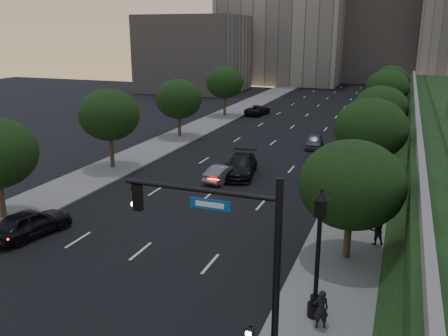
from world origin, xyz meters
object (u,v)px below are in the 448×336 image
at_px(pedestrian_c, 361,207).
at_px(sedan_mid_left, 223,173).
at_px(sedan_near_right, 240,166).
at_px(street_lamp, 318,260).
at_px(pedestrian_a, 321,309).
at_px(sedan_near_left, 31,223).
at_px(sedan_far_left, 258,110).
at_px(traffic_signal_mast, 244,271).
at_px(sedan_far_right, 314,141).
at_px(pedestrian_b, 377,231).

bearing_deg(pedestrian_c, sedan_mid_left, -59.69).
bearing_deg(sedan_near_right, pedestrian_c, -44.14).
distance_m(street_lamp, pedestrian_a, 1.85).
xyz_separation_m(sedan_near_left, sedan_far_left, (0.37, 43.23, -0.13)).
bearing_deg(sedan_near_left, pedestrian_c, -140.48).
distance_m(traffic_signal_mast, pedestrian_c, 14.97).
distance_m(sedan_near_left, sedan_far_right, 29.03).
relative_size(pedestrian_a, pedestrian_c, 0.88).
bearing_deg(sedan_near_right, pedestrian_b, -51.26).
distance_m(pedestrian_b, pedestrian_c, 3.15).
bearing_deg(sedan_far_right, sedan_near_left, -117.42).
height_order(sedan_mid_left, sedan_far_right, sedan_far_right).
bearing_deg(pedestrian_b, sedan_mid_left, -53.21).
bearing_deg(street_lamp, sedan_far_left, 109.55).
xyz_separation_m(sedan_near_left, sedan_mid_left, (6.58, 13.48, -0.16)).
bearing_deg(pedestrian_c, sedan_near_left, -8.75).
relative_size(traffic_signal_mast, pedestrian_c, 3.83).
bearing_deg(sedan_far_left, pedestrian_a, 116.69).
bearing_deg(sedan_near_right, sedan_far_right, 61.63).
bearing_deg(sedan_far_left, sedan_near_left, 96.55).
bearing_deg(pedestrian_b, sedan_near_left, -2.71).
bearing_deg(sedan_far_left, pedestrian_b, 122.65).
relative_size(street_lamp, sedan_far_right, 1.42).
relative_size(traffic_signal_mast, sedan_mid_left, 1.78).
relative_size(sedan_near_right, pedestrian_c, 3.07).
bearing_deg(pedestrian_c, pedestrian_a, 53.08).
height_order(traffic_signal_mast, sedan_far_left, traffic_signal_mast).
xyz_separation_m(traffic_signal_mast, sedan_near_left, (-14.75, 6.06, -2.87)).
xyz_separation_m(pedestrian_a, pedestrian_c, (0.46, 11.55, 0.11)).
relative_size(traffic_signal_mast, street_lamp, 1.25).
height_order(sedan_far_left, pedestrian_c, pedestrian_c).
relative_size(sedan_mid_left, sedan_far_left, 0.81).
distance_m(traffic_signal_mast, sedan_far_right, 33.16).
xyz_separation_m(traffic_signal_mast, sedan_far_right, (-3.53, 32.83, -3.00)).
distance_m(traffic_signal_mast, sedan_near_left, 16.20).
relative_size(street_lamp, sedan_near_right, 1.00).
height_order(traffic_signal_mast, sedan_near_left, traffic_signal_mast).
bearing_deg(pedestrian_a, sedan_far_right, -101.95).
xyz_separation_m(sedan_far_left, sedan_near_right, (7.00, -27.96, 0.14)).
xyz_separation_m(sedan_mid_left, pedestrian_c, (10.80, -5.04, 0.42)).
xyz_separation_m(sedan_mid_left, pedestrian_b, (11.88, -8.00, 0.29)).
height_order(traffic_signal_mast, pedestrian_b, traffic_signal_mast).
xyz_separation_m(traffic_signal_mast, pedestrian_c, (2.63, 14.50, -2.61)).
relative_size(pedestrian_b, pedestrian_c, 0.86).
bearing_deg(street_lamp, traffic_signal_mast, -116.57).
distance_m(sedan_far_left, pedestrian_a, 49.21).
relative_size(street_lamp, pedestrian_a, 3.48).
bearing_deg(sedan_near_left, pedestrian_b, -149.84).
relative_size(sedan_near_left, sedan_near_right, 0.84).
xyz_separation_m(street_lamp, sedan_far_left, (-16.20, 45.65, -1.96)).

